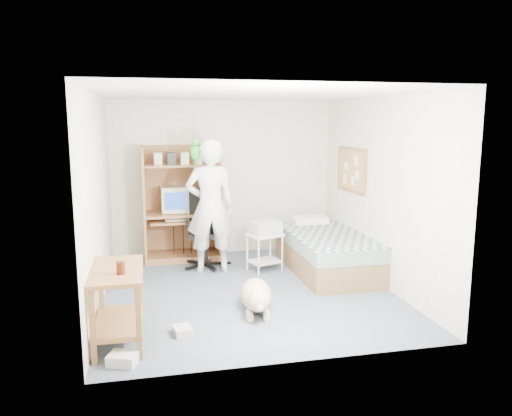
{
  "coord_description": "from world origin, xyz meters",
  "views": [
    {
      "loc": [
        -1.23,
        -6.07,
        2.17
      ],
      "look_at": [
        0.15,
        0.2,
        1.05
      ],
      "focal_mm": 35.0,
      "sensor_mm": 36.0,
      "label": 1
    }
  ],
  "objects_px": {
    "office_chair": "(205,239)",
    "person": "(210,207)",
    "bed": "(326,252)",
    "printer_cart": "(265,246)",
    "computer_hutch": "(182,208)",
    "side_desk": "(118,294)",
    "dog": "(256,295)"
  },
  "relations": [
    {
      "from": "side_desk",
      "to": "bed",
      "type": "bearing_deg",
      "value": 32.5
    },
    {
      "from": "office_chair",
      "to": "person",
      "type": "height_order",
      "value": "person"
    },
    {
      "from": "bed",
      "to": "dog",
      "type": "bearing_deg",
      "value": -135.65
    },
    {
      "from": "computer_hutch",
      "to": "office_chair",
      "type": "bearing_deg",
      "value": -56.83
    },
    {
      "from": "computer_hutch",
      "to": "side_desk",
      "type": "xyz_separation_m",
      "value": [
        -0.85,
        -2.94,
        -0.33
      ]
    },
    {
      "from": "side_desk",
      "to": "printer_cart",
      "type": "relative_size",
      "value": 1.79
    },
    {
      "from": "person",
      "to": "printer_cart",
      "type": "xyz_separation_m",
      "value": [
        0.77,
        -0.13,
        -0.59
      ]
    },
    {
      "from": "printer_cart",
      "to": "person",
      "type": "bearing_deg",
      "value": 150.96
    },
    {
      "from": "computer_hutch",
      "to": "bed",
      "type": "height_order",
      "value": "computer_hutch"
    },
    {
      "from": "person",
      "to": "bed",
      "type": "bearing_deg",
      "value": 171.88
    },
    {
      "from": "person",
      "to": "dog",
      "type": "bearing_deg",
      "value": 104.34
    },
    {
      "from": "dog",
      "to": "bed",
      "type": "bearing_deg",
      "value": 52.78
    },
    {
      "from": "bed",
      "to": "printer_cart",
      "type": "bearing_deg",
      "value": 166.48
    },
    {
      "from": "office_chair",
      "to": "person",
      "type": "xyz_separation_m",
      "value": [
        0.05,
        -0.31,
        0.55
      ]
    },
    {
      "from": "side_desk",
      "to": "office_chair",
      "type": "distance_m",
      "value": 2.73
    },
    {
      "from": "side_desk",
      "to": "dog",
      "type": "height_order",
      "value": "side_desk"
    },
    {
      "from": "office_chair",
      "to": "dog",
      "type": "bearing_deg",
      "value": -76.04
    },
    {
      "from": "office_chair",
      "to": "dog",
      "type": "distance_m",
      "value": 2.01
    },
    {
      "from": "bed",
      "to": "computer_hutch",
      "type": "bearing_deg",
      "value": 150.71
    },
    {
      "from": "bed",
      "to": "office_chair",
      "type": "height_order",
      "value": "office_chair"
    },
    {
      "from": "person",
      "to": "office_chair",
      "type": "bearing_deg",
      "value": -78.04
    },
    {
      "from": "side_desk",
      "to": "dog",
      "type": "distance_m",
      "value": 1.63
    },
    {
      "from": "printer_cart",
      "to": "dog",
      "type": "bearing_deg",
      "value": -126.24
    },
    {
      "from": "bed",
      "to": "person",
      "type": "bearing_deg",
      "value": 168.28
    },
    {
      "from": "computer_hutch",
      "to": "office_chair",
      "type": "relative_size",
      "value": 1.56
    },
    {
      "from": "side_desk",
      "to": "person",
      "type": "bearing_deg",
      "value": 60.9
    },
    {
      "from": "computer_hutch",
      "to": "printer_cart",
      "type": "height_order",
      "value": "computer_hutch"
    },
    {
      "from": "bed",
      "to": "dog",
      "type": "height_order",
      "value": "bed"
    },
    {
      "from": "office_chair",
      "to": "side_desk",
      "type": "bearing_deg",
      "value": -111.45
    },
    {
      "from": "side_desk",
      "to": "office_chair",
      "type": "height_order",
      "value": "office_chair"
    },
    {
      "from": "bed",
      "to": "side_desk",
      "type": "relative_size",
      "value": 2.02
    },
    {
      "from": "office_chair",
      "to": "person",
      "type": "relative_size",
      "value": 0.6
    }
  ]
}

